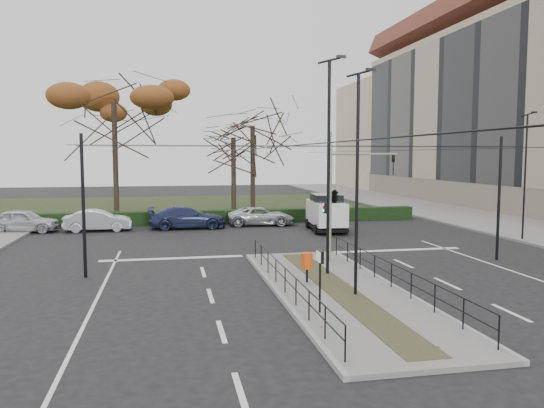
{
  "coord_description": "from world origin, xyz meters",
  "views": [
    {
      "loc": [
        -6.16,
        -20.94,
        5.08
      ],
      "look_at": [
        -0.88,
        5.73,
        2.59
      ],
      "focal_mm": 35.0,
      "sensor_mm": 36.0,
      "label": 1
    }
  ],
  "objects_px": {
    "parked_car_first": "(23,221)",
    "streetlamp_sidewalk": "(525,175)",
    "litter_bin": "(307,261)",
    "traffic_light": "(336,194)",
    "parked_car_third": "(187,217)",
    "bare_tree_near": "(233,143)",
    "streetlamp_median_far": "(329,165)",
    "parked_car_second": "(98,220)",
    "rust_tree": "(114,102)",
    "parked_car_fourth": "(261,216)",
    "bare_tree_center": "(253,132)",
    "white_van": "(326,212)",
    "streetlamp_median_near": "(357,181)",
    "info_panel": "(320,264)"
  },
  "relations": [
    {
      "from": "bare_tree_center",
      "to": "bare_tree_near",
      "type": "relative_size",
      "value": 1.17
    },
    {
      "from": "streetlamp_median_near",
      "to": "parked_car_fourth",
      "type": "distance_m",
      "value": 20.61
    },
    {
      "from": "parked_car_first",
      "to": "parked_car_fourth",
      "type": "height_order",
      "value": "parked_car_first"
    },
    {
      "from": "info_panel",
      "to": "white_van",
      "type": "relative_size",
      "value": 0.41
    },
    {
      "from": "rust_tree",
      "to": "bare_tree_near",
      "type": "distance_m",
      "value": 10.6
    },
    {
      "from": "streetlamp_sidewalk",
      "to": "streetlamp_median_far",
      "type": "bearing_deg",
      "value": -154.63
    },
    {
      "from": "parked_car_third",
      "to": "bare_tree_near",
      "type": "height_order",
      "value": "bare_tree_near"
    },
    {
      "from": "parked_car_fourth",
      "to": "bare_tree_center",
      "type": "distance_m",
      "value": 12.38
    },
    {
      "from": "traffic_light",
      "to": "parked_car_fourth",
      "type": "height_order",
      "value": "traffic_light"
    },
    {
      "from": "bare_tree_near",
      "to": "parked_car_second",
      "type": "bearing_deg",
      "value": -136.66
    },
    {
      "from": "streetlamp_median_far",
      "to": "parked_car_first",
      "type": "xyz_separation_m",
      "value": [
        -15.96,
        16.38,
        -3.94
      ]
    },
    {
      "from": "traffic_light",
      "to": "parked_car_second",
      "type": "bearing_deg",
      "value": 133.03
    },
    {
      "from": "traffic_light",
      "to": "parked_car_second",
      "type": "relative_size",
      "value": 1.23
    },
    {
      "from": "parked_car_third",
      "to": "bare_tree_center",
      "type": "bearing_deg",
      "value": -30.31
    },
    {
      "from": "litter_bin",
      "to": "parked_car_fourth",
      "type": "relative_size",
      "value": 0.24
    },
    {
      "from": "litter_bin",
      "to": "streetlamp_median_near",
      "type": "relative_size",
      "value": 0.15
    },
    {
      "from": "streetlamp_median_near",
      "to": "info_panel",
      "type": "bearing_deg",
      "value": -135.98
    },
    {
      "from": "streetlamp_median_near",
      "to": "parked_car_first",
      "type": "bearing_deg",
      "value": 128.88
    },
    {
      "from": "bare_tree_center",
      "to": "parked_car_first",
      "type": "bearing_deg",
      "value": -147.44
    },
    {
      "from": "info_panel",
      "to": "parked_car_fourth",
      "type": "relative_size",
      "value": 0.41
    },
    {
      "from": "white_van",
      "to": "bare_tree_near",
      "type": "relative_size",
      "value": 0.56
    },
    {
      "from": "parked_car_first",
      "to": "parked_car_second",
      "type": "distance_m",
      "value": 4.78
    },
    {
      "from": "litter_bin",
      "to": "streetlamp_sidewalk",
      "type": "bearing_deg",
      "value": 27.26
    },
    {
      "from": "parked_car_third",
      "to": "parked_car_first",
      "type": "bearing_deg",
      "value": 88.82
    },
    {
      "from": "streetlamp_median_near",
      "to": "bare_tree_near",
      "type": "height_order",
      "value": "bare_tree_near"
    },
    {
      "from": "traffic_light",
      "to": "parked_car_fourth",
      "type": "relative_size",
      "value": 1.13
    },
    {
      "from": "streetlamp_median_far",
      "to": "streetlamp_sidewalk",
      "type": "xyz_separation_m",
      "value": [
        14.14,
        6.7,
        -0.76
      ]
    },
    {
      "from": "traffic_light",
      "to": "parked_car_second",
      "type": "distance_m",
      "value": 18.38
    },
    {
      "from": "streetlamp_median_far",
      "to": "bare_tree_near",
      "type": "xyz_separation_m",
      "value": [
        -0.75,
        25.9,
        1.48
      ]
    },
    {
      "from": "traffic_light",
      "to": "bare_tree_center",
      "type": "relative_size",
      "value": 0.53
    },
    {
      "from": "parked_car_first",
      "to": "white_van",
      "type": "height_order",
      "value": "white_van"
    },
    {
      "from": "parked_car_second",
      "to": "streetlamp_median_far",
      "type": "bearing_deg",
      "value": -146.89
    },
    {
      "from": "litter_bin",
      "to": "white_van",
      "type": "distance_m",
      "value": 15.29
    },
    {
      "from": "streetlamp_median_near",
      "to": "bare_tree_near",
      "type": "xyz_separation_m",
      "value": [
        -0.74,
        29.3,
        2.01
      ]
    },
    {
      "from": "streetlamp_median_far",
      "to": "rust_tree",
      "type": "height_order",
      "value": "rust_tree"
    },
    {
      "from": "bare_tree_center",
      "to": "streetlamp_median_near",
      "type": "bearing_deg",
      "value": -92.27
    },
    {
      "from": "info_panel",
      "to": "parked_car_first",
      "type": "distance_m",
      "value": 25.78
    },
    {
      "from": "streetlamp_median_far",
      "to": "bare_tree_near",
      "type": "relative_size",
      "value": 1.03
    },
    {
      "from": "parked_car_second",
      "to": "white_van",
      "type": "bearing_deg",
      "value": -102.59
    },
    {
      "from": "parked_car_first",
      "to": "parked_car_third",
      "type": "distance_m",
      "value": 10.73
    },
    {
      "from": "traffic_light",
      "to": "rust_tree",
      "type": "relative_size",
      "value": 0.44
    },
    {
      "from": "streetlamp_median_near",
      "to": "parked_car_fourth",
      "type": "height_order",
      "value": "streetlamp_median_near"
    },
    {
      "from": "rust_tree",
      "to": "info_panel",
      "type": "bearing_deg",
      "value": -73.7
    },
    {
      "from": "streetlamp_median_near",
      "to": "streetlamp_median_far",
      "type": "height_order",
      "value": "streetlamp_median_far"
    },
    {
      "from": "streetlamp_median_near",
      "to": "bare_tree_near",
      "type": "relative_size",
      "value": 0.91
    },
    {
      "from": "parked_car_first",
      "to": "streetlamp_sidewalk",
      "type": "bearing_deg",
      "value": -102.79
    },
    {
      "from": "parked_car_second",
      "to": "rust_tree",
      "type": "distance_m",
      "value": 12.72
    },
    {
      "from": "parked_car_second",
      "to": "streetlamp_median_near",
      "type": "bearing_deg",
      "value": -151.88
    },
    {
      "from": "traffic_light",
      "to": "streetlamp_median_near",
      "type": "distance_m",
      "value": 6.33
    },
    {
      "from": "litter_bin",
      "to": "traffic_light",
      "type": "bearing_deg",
      "value": 58.08
    }
  ]
}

